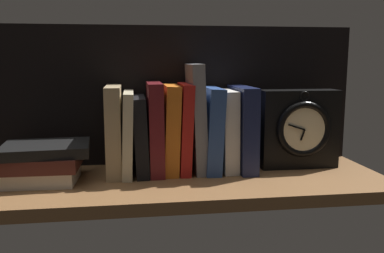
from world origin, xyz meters
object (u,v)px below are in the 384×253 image
Objects in this scene: book_red_requiem at (184,128)px; book_white_catcher at (226,130)px; framed_clock at (299,129)px; book_maroon_dawkins at (155,128)px; book_stack_side at (43,161)px; book_tan_shortstories at (114,130)px; book_orange_pandolfini at (171,129)px; book_navy_bierce at (242,128)px; book_gray_chess at (196,118)px; book_blue_modern at (211,129)px; book_cream_twain at (128,133)px; book_black_skeptic at (141,135)px.

book_white_catcher is (9.70, -0.00, -0.78)cm from book_red_requiem.
book_red_requiem reaches higher than framed_clock.
book_stack_side is at bearing -169.15° from book_maroon_dawkins.
book_tan_shortstories is 1.06× the size of book_white_catcher.
book_navy_bierce is (16.51, 0.00, -0.23)cm from book_orange_pandolfini.
book_blue_modern is at bearing 0.00° from book_gray_chess.
book_stack_side is at bearing -170.51° from book_orange_pandolfini.
framed_clock is 57.04cm from book_stack_side.
framed_clock is (33.31, -0.74, -0.90)cm from book_maroon_dawkins.
book_cream_twain is at bearing 180.00° from book_white_catcher.
book_cream_twain is 1.06× the size of book_black_skeptic.
book_cream_twain is at bearing 180.00° from book_black_skeptic.
framed_clock is (36.57, -0.74, 0.61)cm from book_black_skeptic.
book_black_skeptic is 0.90× the size of book_blue_modern.
book_red_requiem is 6.11cm from book_blue_modern.
book_cream_twain is at bearing 180.00° from book_gray_chess.
book_black_skeptic is at bearing -180.00° from book_navy_bierce.
book_orange_pandolfini is (12.39, 0.00, 0.04)cm from book_tan_shortstories.
book_maroon_dawkins is 6.47cm from book_red_requiem.
book_black_skeptic is 0.71× the size of book_gray_chess.
book_red_requiem is at bearing 0.00° from book_cream_twain.
book_black_skeptic is 36.58cm from framed_clock.
book_gray_chess reaches higher than book_tan_shortstories.
book_blue_modern is 1.02× the size of book_stack_side.
book_red_requiem is 1.05× the size of book_blue_modern.
book_navy_bierce is at bearing 0.00° from book_blue_modern.
book_orange_pandolfini is at bearing 0.00° from book_cream_twain.
book_blue_modern reaches higher than framed_clock.
book_red_requiem is at bearing 0.00° from book_tan_shortstories.
book_stack_side is (-26.83, -4.49, -5.42)cm from book_orange_pandolfini.
book_maroon_dawkins reaches higher than book_navy_bierce.
book_orange_pandolfini is 1.06× the size of book_stack_side.
book_maroon_dawkins is 0.83× the size of book_gray_chess.
book_maroon_dawkins is 24.51cm from book_stack_side.
book_red_requiem is 0.82× the size of book_gray_chess.
book_white_catcher is at bearing 180.00° from book_navy_bierce.
book_cream_twain is at bearing 180.00° from book_blue_modern.
book_orange_pandolfini reaches higher than framed_clock.
book_cream_twain is at bearing -180.00° from book_red_requiem.
book_cream_twain and framed_clock have the same top height.
framed_clock is at bearing -1.08° from book_cream_twain.
book_orange_pandolfini is 6.29cm from book_gray_chess.
book_gray_chess is at bearing 180.00° from book_white_catcher.
book_tan_shortstories is 1.03× the size of book_blue_modern.
framed_clock reaches higher than book_stack_side.
book_red_requiem is (15.43, 0.00, 0.19)cm from book_tan_shortstories.
framed_clock is 0.98× the size of book_stack_side.
framed_clock is (42.27, -0.74, -0.57)cm from book_tan_shortstories.
book_red_requiem is at bearing 180.00° from book_navy_bierce.
book_navy_bierce is (19.93, 0.00, -0.52)cm from book_maroon_dawkins.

